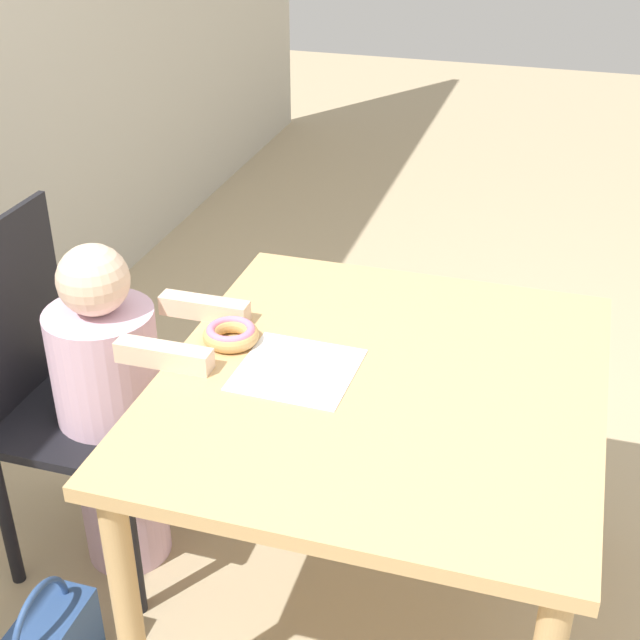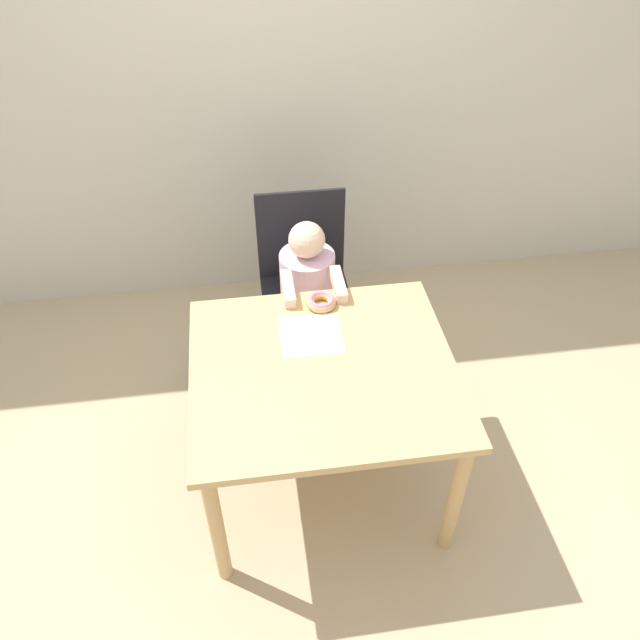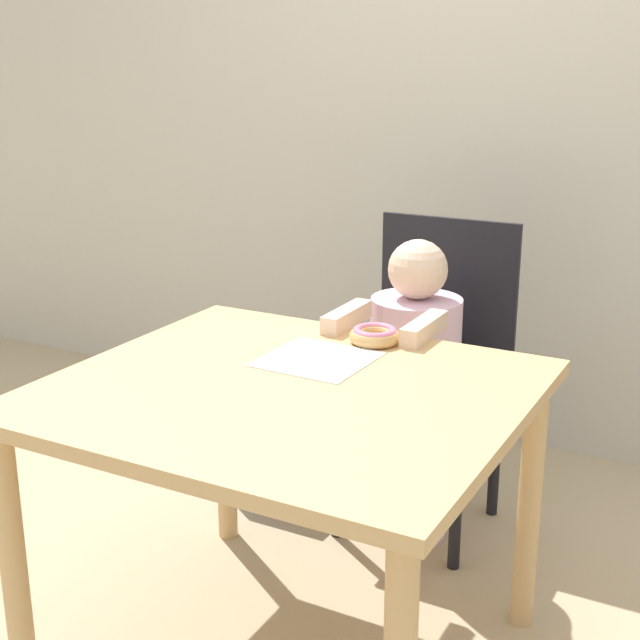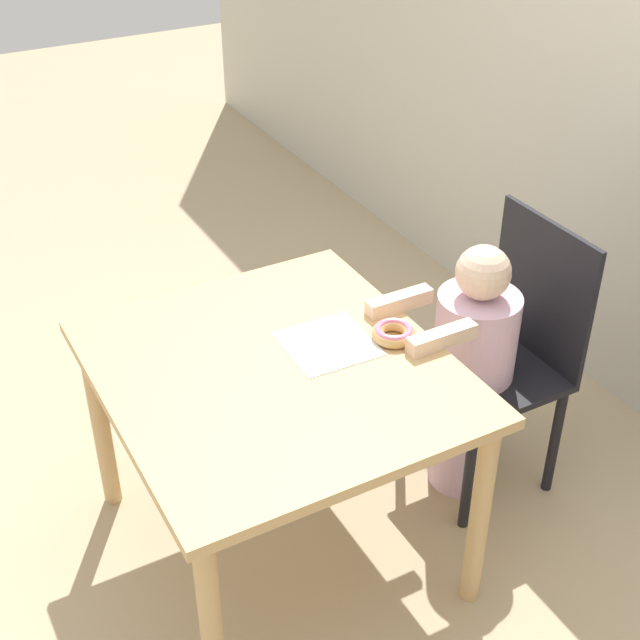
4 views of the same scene
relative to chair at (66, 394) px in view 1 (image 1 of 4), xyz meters
The scene contains 6 objects.
ground_plane 0.99m from the chair, 91.77° to the right, with size 12.00×12.00×0.00m, color tan.
dining_table 0.86m from the chair, 91.77° to the right, with size 1.07×0.97×0.74m.
chair is the anchor object (origin of this frame).
child_figure 0.14m from the chair, 90.00° to the right, with size 0.28×0.48×0.95m.
donut 0.53m from the chair, 87.52° to the right, with size 0.13×0.13×0.04m.
napkin 0.70m from the chair, 94.40° to the right, with size 0.27×0.27×0.00m.
Camera 1 is at (-1.63, -0.35, 1.83)m, focal length 50.00 mm.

